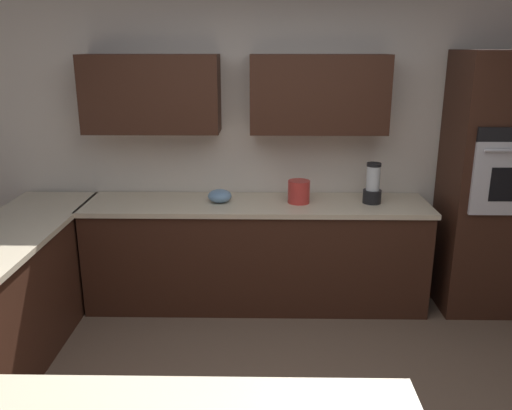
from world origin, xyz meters
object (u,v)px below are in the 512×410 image
at_px(blender, 373,186).
at_px(wall_oven, 497,185).
at_px(mixing_bowl, 220,196).
at_px(kettle, 299,192).

bearing_deg(blender, wall_oven, 179.36).
distance_m(wall_oven, mixing_bowl, 2.25).
relative_size(blender, kettle, 1.81).
bearing_deg(mixing_bowl, kettle, 180.00).
bearing_deg(kettle, mixing_bowl, 0.00).
xyz_separation_m(wall_oven, blender, (1.00, -0.01, -0.01)).
distance_m(wall_oven, blender, 1.00).
bearing_deg(blender, mixing_bowl, 0.00).
relative_size(blender, mixing_bowl, 1.72).
bearing_deg(kettle, blender, 180.00).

